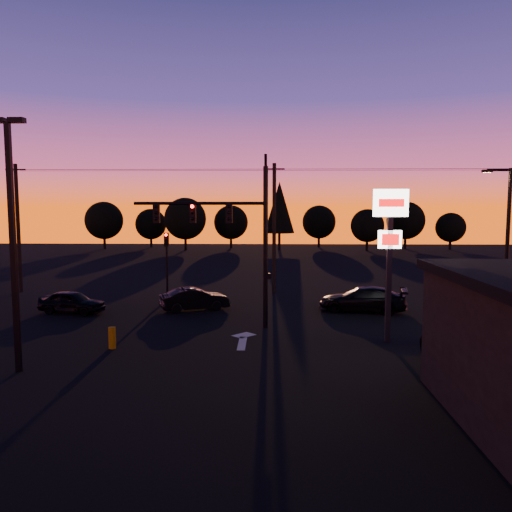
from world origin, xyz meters
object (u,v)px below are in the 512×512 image
(car_right, at_px, (362,299))
(streetlight, at_px, (506,238))
(secondary_signal, at_px, (167,256))
(pylon_sign, at_px, (390,232))
(parking_lot_light, at_px, (12,228))
(suv_parked, at_px, (476,355))
(traffic_signal_mast, at_px, (233,229))
(bollard, at_px, (112,338))
(car_left, at_px, (72,302))
(car_mid, at_px, (195,299))

(car_right, bearing_deg, streetlight, 80.92)
(secondary_signal, height_order, pylon_sign, pylon_sign)
(parking_lot_light, relative_size, suv_parked, 1.87)
(secondary_signal, xyz_separation_m, car_right, (12.06, -3.53, -2.14))
(pylon_sign, height_order, streetlight, streetlight)
(traffic_signal_mast, height_order, bollard, traffic_signal_mast)
(secondary_signal, distance_m, streetlight, 19.89)
(parking_lot_light, relative_size, car_left, 2.43)
(secondary_signal, relative_size, car_mid, 1.09)
(secondary_signal, height_order, car_mid, secondary_signal)
(pylon_sign, distance_m, bollard, 12.89)
(secondary_signal, bearing_deg, car_left, -135.59)
(traffic_signal_mast, distance_m, suv_parked, 12.24)
(streetlight, distance_m, car_left, 23.80)
(bollard, height_order, suv_parked, suv_parked)
(streetlight, bearing_deg, car_left, 176.25)
(car_mid, bearing_deg, pylon_sign, -146.45)
(traffic_signal_mast, xyz_separation_m, car_right, (7.16, 3.96, -4.22))
(car_mid, bearing_deg, traffic_signal_mast, -169.95)
(parking_lot_light, distance_m, car_left, 11.24)
(bollard, distance_m, suv_parked, 14.47)
(traffic_signal_mast, bearing_deg, car_left, 162.13)
(pylon_sign, bearing_deg, secondary_signal, 140.23)
(secondary_signal, bearing_deg, pylon_sign, -39.77)
(secondary_signal, xyz_separation_m, pylon_sign, (12.00, -9.99, 2.05))
(car_right, relative_size, suv_parked, 1.02)
(streetlight, height_order, bollard, streetlight)
(traffic_signal_mast, distance_m, car_left, 10.81)
(bollard, xyz_separation_m, suv_parked, (14.18, -2.85, 0.22))
(car_left, height_order, car_right, car_right)
(traffic_signal_mast, height_order, streetlight, traffic_signal_mast)
(parking_lot_light, relative_size, bollard, 9.90)
(car_mid, xyz_separation_m, suv_parked, (11.85, -10.83, 0.02))
(parking_lot_light, xyz_separation_m, car_right, (14.56, 10.95, -4.55))
(suv_parked, bearing_deg, car_right, 92.52)
(traffic_signal_mast, relative_size, car_right, 1.73)
(streetlight, relative_size, bollard, 8.67)
(parking_lot_light, height_order, streetlight, parking_lot_light)
(car_left, bearing_deg, secondary_signal, -33.70)
(secondary_signal, relative_size, parking_lot_light, 0.48)
(traffic_signal_mast, bearing_deg, bollard, -141.42)
(traffic_signal_mast, relative_size, bollard, 9.30)
(secondary_signal, height_order, car_left, secondary_signal)
(bollard, bearing_deg, suv_parked, -11.36)
(pylon_sign, relative_size, car_mid, 1.71)
(traffic_signal_mast, relative_size, pylon_sign, 1.26)
(pylon_sign, bearing_deg, bollard, -173.23)
(suv_parked, bearing_deg, traffic_signal_mast, 135.25)
(secondary_signal, distance_m, parking_lot_light, 14.90)
(pylon_sign, xyz_separation_m, car_left, (-16.54, 5.54, -4.27))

